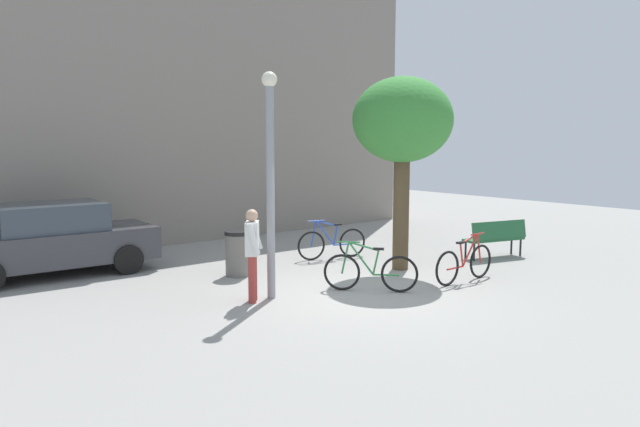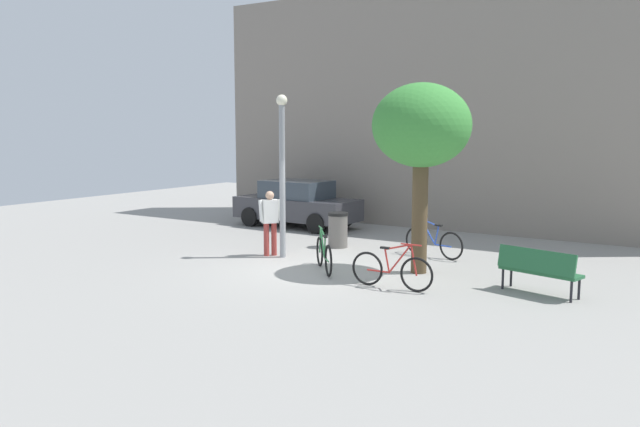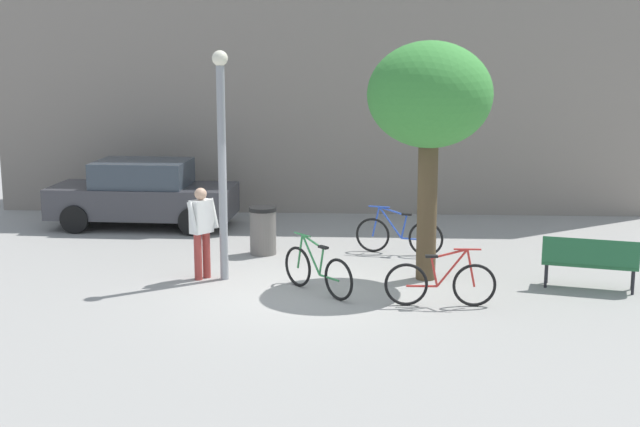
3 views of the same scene
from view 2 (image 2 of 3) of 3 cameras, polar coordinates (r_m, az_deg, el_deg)
ground_plane at (r=14.82m, az=-0.58°, el=-5.07°), size 36.00×36.00×0.00m
building_facade at (r=21.78m, az=11.29°, el=9.19°), size 16.43×2.00×7.85m
lamppost at (r=16.03m, az=-3.39°, el=4.29°), size 0.28×0.28×4.08m
person_by_lamppost at (r=16.40m, az=-4.48°, el=-0.45°), size 0.55×0.61×1.67m
park_bench at (r=13.24m, az=18.89°, el=-4.58°), size 1.67×0.86×0.92m
plaza_tree at (r=14.39m, az=9.03°, el=7.50°), size 2.19×2.19×4.25m
bicycle_blue at (r=16.53m, az=10.05°, el=-2.52°), size 1.76×0.52×0.97m
bicycle_green at (r=14.65m, az=0.35°, el=-3.68°), size 1.26×1.37×0.97m
bicycle_red at (r=13.13m, az=6.43°, el=-5.04°), size 1.81×0.08×0.97m
parked_car_charcoal at (r=21.28m, az=-2.08°, el=0.88°), size 4.26×1.95×1.55m
trash_bin at (r=17.59m, az=1.61°, el=-1.47°), size 0.56×0.56×0.97m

